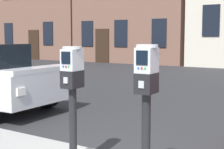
% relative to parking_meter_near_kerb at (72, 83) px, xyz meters
% --- Properties ---
extents(parking_meter_near_kerb, '(0.23, 0.26, 1.32)m').
position_rel_parking_meter_near_kerb_xyz_m(parking_meter_near_kerb, '(0.00, 0.00, 0.00)').
color(parking_meter_near_kerb, black).
rests_on(parking_meter_near_kerb, sidewalk_slab).
extents(parking_meter_twin_adjacent, '(0.23, 0.26, 1.35)m').
position_rel_parking_meter_near_kerb_xyz_m(parking_meter_twin_adjacent, '(0.95, 0.00, 0.02)').
color(parking_meter_twin_adjacent, black).
rests_on(parking_meter_twin_adjacent, sidewalk_slab).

